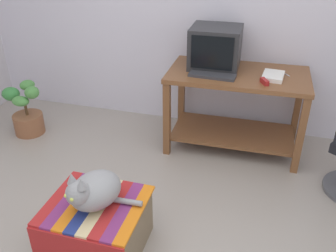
# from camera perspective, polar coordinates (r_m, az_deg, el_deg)

# --- Properties ---
(desk) EXTENTS (1.25, 0.70, 0.76)m
(desk) POSITION_cam_1_polar(r_m,az_deg,el_deg) (3.46, 10.45, 4.34)
(desk) COLOR brown
(desk) RESTS_ON ground_plane
(tv_monitor) EXTENTS (0.45, 0.42, 0.37)m
(tv_monitor) POSITION_cam_1_polar(r_m,az_deg,el_deg) (3.42, 7.32, 11.91)
(tv_monitor) COLOR #28282B
(tv_monitor) RESTS_ON desk
(keyboard) EXTENTS (0.41, 0.17, 0.02)m
(keyboard) POSITION_cam_1_polar(r_m,az_deg,el_deg) (3.24, 6.85, 7.79)
(keyboard) COLOR #333338
(keyboard) RESTS_ON desk
(book) EXTENTS (0.19, 0.26, 0.04)m
(book) POSITION_cam_1_polar(r_m,az_deg,el_deg) (3.31, 15.92, 7.44)
(book) COLOR white
(book) RESTS_ON desk
(ottoman_with_blanket) EXTENTS (0.62, 0.56, 0.37)m
(ottoman_with_blanket) POSITION_cam_1_polar(r_m,az_deg,el_deg) (2.55, -10.80, -14.91)
(ottoman_with_blanket) COLOR #7A664C
(ottoman_with_blanket) RESTS_ON ground_plane
(cat) EXTENTS (0.48, 0.42, 0.29)m
(cat) POSITION_cam_1_polar(r_m,az_deg,el_deg) (2.35, -11.45, -9.74)
(cat) COLOR gray
(cat) RESTS_ON ottoman_with_blanket
(potted_plant) EXTENTS (0.44, 0.36, 0.54)m
(potted_plant) POSITION_cam_1_polar(r_m,az_deg,el_deg) (4.03, -21.06, 1.92)
(potted_plant) COLOR brown
(potted_plant) RESTS_ON ground_plane
(stapler) EXTENTS (0.08, 0.11, 0.04)m
(stapler) POSITION_cam_1_polar(r_m,az_deg,el_deg) (3.16, 14.67, 6.67)
(stapler) COLOR #A31E1E
(stapler) RESTS_ON desk
(pen) EXTENTS (0.09, 0.12, 0.01)m
(pen) POSITION_cam_1_polar(r_m,az_deg,el_deg) (3.43, 17.58, 7.74)
(pen) COLOR #B7B7BC
(pen) RESTS_ON desk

